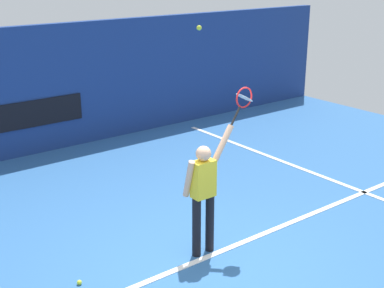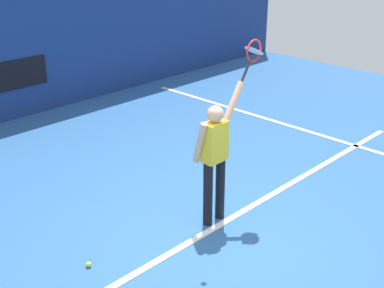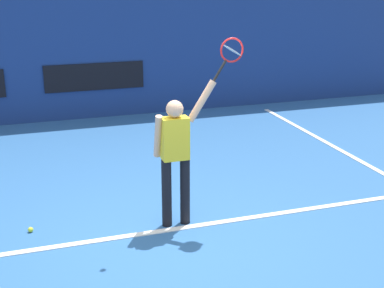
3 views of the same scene
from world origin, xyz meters
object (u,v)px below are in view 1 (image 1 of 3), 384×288
at_px(tennis_player, 204,191).
at_px(spare_ball, 79,282).
at_px(tennis_racket, 243,100).
at_px(tennis_ball, 199,28).

relative_size(tennis_player, spare_ball, 28.29).
distance_m(tennis_racket, spare_ball, 3.42).
distance_m(tennis_racket, tennis_ball, 1.31).
relative_size(tennis_racket, spare_ball, 8.84).
distance_m(tennis_player, tennis_ball, 2.31).
height_order(tennis_ball, spare_ball, tennis_ball).
xyz_separation_m(tennis_player, spare_ball, (-1.86, 0.36, -0.97)).
xyz_separation_m(tennis_player, tennis_racket, (0.72, -0.00, 1.24)).
bearing_deg(spare_ball, tennis_racket, -7.99).
xyz_separation_m(tennis_racket, tennis_ball, (-0.75, 0.09, 1.07)).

